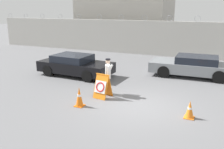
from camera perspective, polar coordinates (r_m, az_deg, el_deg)
ground_plane at (r=10.28m, az=6.03°, el=-7.09°), size 90.00×90.00×0.00m
perimeter_wall at (r=20.59m, az=15.69°, el=7.71°), size 36.00×0.30×3.26m
building_block at (r=27.15m, az=3.16°, el=13.90°), size 9.13×6.10×6.59m
barricade_sign at (r=10.96m, az=-2.24°, el=-2.64°), size 0.73×0.77×1.07m
security_guard at (r=11.27m, az=-0.90°, el=-0.11°), size 0.39×0.65×1.66m
traffic_cone_near at (r=10.12m, az=-7.48°, el=-5.09°), size 0.36×0.36×0.80m
traffic_cone_mid at (r=9.45m, az=17.34°, el=-7.67°), size 0.36×0.36×0.65m
parked_car_front_coupe at (r=14.69m, az=-8.43°, el=2.16°), size 4.39×2.11×1.21m
parked_car_rear_sedan at (r=15.00m, az=18.02°, el=1.86°), size 4.73×2.01×1.21m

